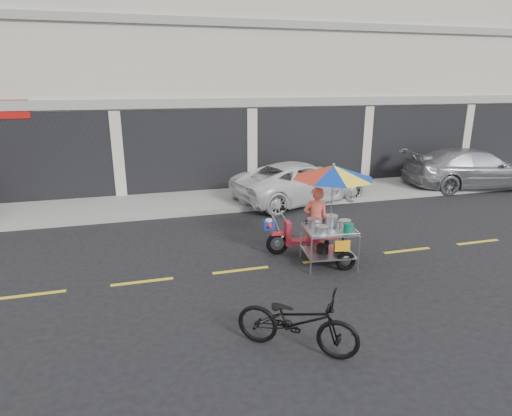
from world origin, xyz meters
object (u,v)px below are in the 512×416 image
object	(u,v)px
silver_pickup	(472,169)
food_vendor_rig	(325,199)
near_bicycle	(297,321)
white_pickup	(302,182)

from	to	relation	value
silver_pickup	food_vendor_rig	size ratio (longest dim) A/B	2.25
silver_pickup	near_bicycle	world-z (taller)	silver_pickup
white_pickup	silver_pickup	bearing A→B (deg)	-104.61
white_pickup	silver_pickup	xyz separation A→B (m)	(6.66, 0.00, 0.08)
silver_pickup	near_bicycle	xyz separation A→B (m)	(-9.74, -7.60, -0.24)
food_vendor_rig	near_bicycle	bearing A→B (deg)	-113.60
near_bicycle	white_pickup	bearing A→B (deg)	13.28
silver_pickup	white_pickup	bearing A→B (deg)	96.72
near_bicycle	food_vendor_rig	size ratio (longest dim) A/B	0.82
silver_pickup	near_bicycle	size ratio (longest dim) A/B	2.73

